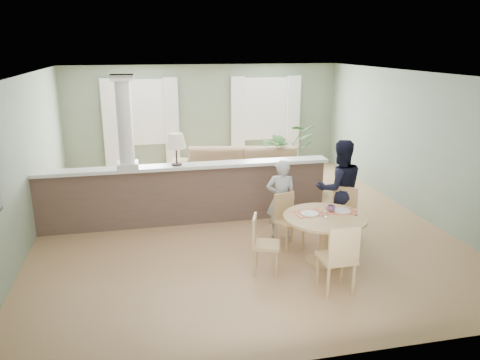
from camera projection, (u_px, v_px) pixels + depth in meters
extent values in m
plane|color=tan|center=(237.00, 223.00, 8.65)|extent=(8.00, 8.00, 0.00)
cube|color=gray|center=(205.00, 118.00, 12.03)|extent=(7.00, 0.02, 2.70)
cube|color=gray|center=(25.00, 162.00, 7.56)|extent=(0.02, 8.00, 2.70)
cube|color=gray|center=(414.00, 143.00, 9.00)|extent=(0.02, 8.00, 2.70)
cube|color=gray|center=(323.00, 240.00, 4.53)|extent=(7.00, 0.02, 2.70)
cube|color=white|center=(237.00, 74.00, 7.90)|extent=(7.00, 8.00, 0.02)
cube|color=white|center=(141.00, 112.00, 11.62)|extent=(1.10, 0.02, 1.50)
cube|color=white|center=(141.00, 113.00, 11.59)|extent=(1.22, 0.04, 1.62)
cube|color=white|center=(265.00, 109.00, 12.28)|extent=(1.10, 0.02, 1.50)
cube|color=white|center=(265.00, 109.00, 12.25)|extent=(1.22, 0.04, 1.62)
cube|color=white|center=(110.00, 126.00, 11.46)|extent=(0.35, 0.10, 2.30)
cube|color=white|center=(172.00, 124.00, 11.77)|extent=(0.35, 0.10, 2.30)
cube|color=white|center=(238.00, 122.00, 12.12)|extent=(0.35, 0.10, 2.30)
cube|color=white|center=(293.00, 120.00, 12.43)|extent=(0.35, 0.10, 2.30)
cube|color=brown|center=(186.00, 196.00, 8.51)|extent=(5.20, 0.22, 1.05)
cube|color=white|center=(185.00, 166.00, 8.36)|extent=(5.32, 0.36, 0.06)
cube|color=white|center=(128.00, 165.00, 8.13)|extent=(0.36, 0.36, 0.10)
cylinder|color=white|center=(125.00, 122.00, 7.92)|extent=(0.26, 0.26, 1.39)
cube|color=white|center=(122.00, 78.00, 7.71)|extent=(0.38, 0.38, 0.10)
cylinder|color=black|center=(177.00, 164.00, 8.31)|extent=(0.18, 0.18, 0.03)
cylinder|color=black|center=(177.00, 156.00, 8.27)|extent=(0.03, 0.03, 0.28)
cone|color=beige|center=(176.00, 141.00, 8.19)|extent=(0.36, 0.36, 0.26)
imported|color=#8E744D|center=(243.00, 172.00, 10.31)|extent=(3.41, 1.85, 0.94)
imported|color=#326227|center=(286.00, 153.00, 10.99)|extent=(1.54, 1.41, 1.44)
cylinder|color=tan|center=(323.00, 261.00, 7.08)|extent=(0.52, 0.52, 0.04)
cylinder|color=tan|center=(324.00, 239.00, 6.98)|extent=(0.14, 0.14, 0.67)
cylinder|color=tan|center=(325.00, 217.00, 6.88)|extent=(1.23, 1.23, 0.04)
cube|color=#DA3143|center=(309.00, 213.00, 6.99)|extent=(0.47, 0.36, 0.01)
cube|color=#DA3143|center=(340.00, 211.00, 7.08)|extent=(0.50, 0.41, 0.01)
cylinder|color=white|center=(310.00, 213.00, 6.96)|extent=(0.27, 0.27, 0.01)
cylinder|color=white|center=(342.00, 211.00, 7.07)|extent=(0.27, 0.27, 0.01)
cylinder|color=white|center=(325.00, 213.00, 6.84)|extent=(0.08, 0.08, 0.09)
cube|color=silver|center=(307.00, 214.00, 6.89)|extent=(0.03, 0.18, 0.00)
cube|color=silver|center=(299.00, 215.00, 6.90)|extent=(0.03, 0.22, 0.00)
cylinder|color=white|center=(356.00, 213.00, 6.90)|extent=(0.04, 0.04, 0.07)
cylinder|color=silver|center=(356.00, 211.00, 6.88)|extent=(0.04, 0.04, 0.01)
imported|color=blue|center=(331.00, 208.00, 7.06)|extent=(0.13, 0.13, 0.10)
cube|color=tan|center=(290.00, 222.00, 7.53)|extent=(0.49, 0.49, 0.05)
cylinder|color=tan|center=(287.00, 240.00, 7.39)|extent=(0.04, 0.04, 0.40)
cylinder|color=tan|center=(303.00, 236.00, 7.53)|extent=(0.04, 0.04, 0.40)
cylinder|color=tan|center=(276.00, 233.00, 7.65)|extent=(0.04, 0.04, 0.40)
cylinder|color=tan|center=(292.00, 230.00, 7.80)|extent=(0.04, 0.04, 0.40)
cube|color=tan|center=(284.00, 206.00, 7.61)|extent=(0.37, 0.14, 0.43)
cube|color=tan|center=(341.00, 218.00, 7.60)|extent=(0.60, 0.60, 0.05)
cylinder|color=tan|center=(327.00, 234.00, 7.60)|extent=(0.04, 0.04, 0.44)
cylinder|color=tan|center=(347.00, 238.00, 7.44)|extent=(0.04, 0.04, 0.44)
cylinder|color=tan|center=(333.00, 227.00, 7.89)|extent=(0.04, 0.04, 0.44)
cylinder|color=tan|center=(353.00, 230.00, 7.73)|extent=(0.04, 0.04, 0.44)
cube|color=tan|center=(345.00, 200.00, 7.69)|extent=(0.34, 0.29, 0.47)
cube|color=tan|center=(336.00, 258.00, 6.15)|extent=(0.45, 0.45, 0.05)
cylinder|color=tan|center=(342.00, 267.00, 6.43)|extent=(0.04, 0.04, 0.45)
cylinder|color=tan|center=(318.00, 270.00, 6.35)|extent=(0.04, 0.04, 0.45)
cylinder|color=tan|center=(354.00, 280.00, 6.09)|extent=(0.04, 0.04, 0.45)
cylinder|color=tan|center=(328.00, 283.00, 6.01)|extent=(0.04, 0.04, 0.45)
cube|color=tan|center=(344.00, 246.00, 5.89)|extent=(0.42, 0.05, 0.48)
cube|color=tan|center=(266.00, 245.00, 6.71)|extent=(0.48, 0.48, 0.05)
cylinder|color=tan|center=(276.00, 264.00, 6.61)|extent=(0.04, 0.04, 0.39)
cylinder|color=tan|center=(277.00, 254.00, 6.90)|extent=(0.04, 0.04, 0.39)
cylinder|color=tan|center=(255.00, 263.00, 6.64)|extent=(0.04, 0.04, 0.39)
cylinder|color=tan|center=(256.00, 253.00, 6.93)|extent=(0.04, 0.04, 0.39)
cube|color=tan|center=(255.00, 230.00, 6.67)|extent=(0.15, 0.35, 0.41)
imported|color=#AAABB0|center=(281.00, 199.00, 7.82)|extent=(0.56, 0.43, 1.36)
imported|color=black|center=(340.00, 189.00, 7.88)|extent=(0.83, 0.66, 1.67)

